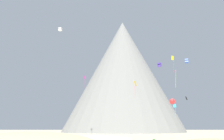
{
  "coord_description": "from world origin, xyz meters",
  "views": [
    {
      "loc": [
        -3.0,
        -35.46,
        2.79
      ],
      "look_at": [
        -2.05,
        41.74,
        20.5
      ],
      "focal_mm": 39.76,
      "sensor_mm": 36.0,
      "label": 1
    }
  ],
  "objects_px": {
    "kite_blue_mid": "(187,61)",
    "bush_near_left": "(127,138)",
    "kite_red_low": "(172,101)",
    "bush_low_patch": "(37,139)",
    "kite_gold_mid": "(135,86)",
    "rock_massif": "(123,78)",
    "bush_scatter_east": "(80,140)",
    "kite_yellow_mid": "(173,60)",
    "kite_indigo_mid": "(159,65)",
    "kite_white_high": "(60,29)",
    "kite_rainbow_mid": "(176,75)",
    "kite_cyan_low": "(175,107)",
    "kite_black_low": "(186,98)",
    "kite_magenta_mid": "(85,79)"
  },
  "relations": [
    {
      "from": "kite_rainbow_mid",
      "to": "kite_blue_mid",
      "type": "bearing_deg",
      "value": 77.57
    },
    {
      "from": "rock_massif",
      "to": "kite_cyan_low",
      "type": "distance_m",
      "value": 59.27
    },
    {
      "from": "kite_gold_mid",
      "to": "kite_cyan_low",
      "type": "relative_size",
      "value": 1.11
    },
    {
      "from": "kite_cyan_low",
      "to": "kite_white_high",
      "type": "bearing_deg",
      "value": -104.87
    },
    {
      "from": "kite_magenta_mid",
      "to": "kite_gold_mid",
      "type": "relative_size",
      "value": 1.11
    },
    {
      "from": "bush_scatter_east",
      "to": "kite_yellow_mid",
      "type": "distance_m",
      "value": 44.04
    },
    {
      "from": "kite_blue_mid",
      "to": "kite_rainbow_mid",
      "type": "xyz_separation_m",
      "value": [
        -2.24,
        2.94,
        -3.13
      ]
    },
    {
      "from": "bush_low_patch",
      "to": "kite_indigo_mid",
      "type": "relative_size",
      "value": 1.85
    },
    {
      "from": "rock_massif",
      "to": "bush_near_left",
      "type": "bearing_deg",
      "value": -92.55
    },
    {
      "from": "bush_low_patch",
      "to": "kite_gold_mid",
      "type": "relative_size",
      "value": 0.55
    },
    {
      "from": "kite_magenta_mid",
      "to": "kite_gold_mid",
      "type": "distance_m",
      "value": 31.78
    },
    {
      "from": "bush_near_left",
      "to": "kite_blue_mid",
      "type": "distance_m",
      "value": 24.45
    },
    {
      "from": "kite_blue_mid",
      "to": "kite_gold_mid",
      "type": "relative_size",
      "value": 0.24
    },
    {
      "from": "kite_gold_mid",
      "to": "kite_black_low",
      "type": "xyz_separation_m",
      "value": [
        20.74,
        21.96,
        -0.85
      ]
    },
    {
      "from": "kite_blue_mid",
      "to": "kite_gold_mid",
      "type": "bearing_deg",
      "value": -8.63
    },
    {
      "from": "bush_low_patch",
      "to": "bush_near_left",
      "type": "bearing_deg",
      "value": 24.29
    },
    {
      "from": "bush_near_left",
      "to": "kite_red_low",
      "type": "bearing_deg",
      "value": -17.03
    },
    {
      "from": "kite_blue_mid",
      "to": "kite_cyan_low",
      "type": "distance_m",
      "value": 23.56
    },
    {
      "from": "bush_near_left",
      "to": "rock_massif",
      "type": "xyz_separation_m",
      "value": [
        3.45,
        77.48,
        29.01
      ]
    },
    {
      "from": "bush_low_patch",
      "to": "kite_white_high",
      "type": "bearing_deg",
      "value": 94.86
    },
    {
      "from": "kite_rainbow_mid",
      "to": "kite_indigo_mid",
      "type": "bearing_deg",
      "value": -114.79
    },
    {
      "from": "kite_yellow_mid",
      "to": "kite_indigo_mid",
      "type": "bearing_deg",
      "value": 62.83
    },
    {
      "from": "kite_blue_mid",
      "to": "kite_indigo_mid",
      "type": "distance_m",
      "value": 10.5
    },
    {
      "from": "kite_blue_mid",
      "to": "kite_magenta_mid",
      "type": "bearing_deg",
      "value": -29.93
    },
    {
      "from": "rock_massif",
      "to": "kite_cyan_low",
      "type": "relative_size",
      "value": 22.3
    },
    {
      "from": "bush_near_left",
      "to": "bush_low_patch",
      "type": "distance_m",
      "value": 19.78
    },
    {
      "from": "bush_low_patch",
      "to": "kite_magenta_mid",
      "type": "relative_size",
      "value": 0.49
    },
    {
      "from": "kite_black_low",
      "to": "kite_indigo_mid",
      "type": "xyz_separation_m",
      "value": [
        -13.33,
        -19.33,
        7.49
      ]
    },
    {
      "from": "kite_cyan_low",
      "to": "kite_black_low",
      "type": "height_order",
      "value": "kite_black_low"
    },
    {
      "from": "rock_massif",
      "to": "bush_low_patch",
      "type": "bearing_deg",
      "value": -104.08
    },
    {
      "from": "kite_cyan_low",
      "to": "kite_magenta_mid",
      "type": "bearing_deg",
      "value": -131.97
    },
    {
      "from": "bush_near_left",
      "to": "kite_rainbow_mid",
      "type": "height_order",
      "value": "kite_rainbow_mid"
    },
    {
      "from": "bush_scatter_east",
      "to": "kite_magenta_mid",
      "type": "bearing_deg",
      "value": 94.94
    },
    {
      "from": "rock_massif",
      "to": "kite_indigo_mid",
      "type": "height_order",
      "value": "rock_massif"
    },
    {
      "from": "bush_low_patch",
      "to": "kite_yellow_mid",
      "type": "distance_m",
      "value": 48.07
    },
    {
      "from": "bush_low_patch",
      "to": "kite_blue_mid",
      "type": "distance_m",
      "value": 39.77
    },
    {
      "from": "kite_white_high",
      "to": "kite_gold_mid",
      "type": "bearing_deg",
      "value": 166.76
    },
    {
      "from": "kite_gold_mid",
      "to": "rock_massif",
      "type": "bearing_deg",
      "value": -169.65
    },
    {
      "from": "kite_gold_mid",
      "to": "bush_scatter_east",
      "type": "bearing_deg",
      "value": -21.86
    },
    {
      "from": "bush_scatter_east",
      "to": "kite_magenta_mid",
      "type": "xyz_separation_m",
      "value": [
        -3.96,
        45.85,
        20.13
      ]
    },
    {
      "from": "kite_gold_mid",
      "to": "kite_white_high",
      "type": "xyz_separation_m",
      "value": [
        -23.39,
        10.41,
        20.68
      ]
    },
    {
      "from": "kite_blue_mid",
      "to": "bush_near_left",
      "type": "bearing_deg",
      "value": 27.53
    },
    {
      "from": "kite_magenta_mid",
      "to": "kite_cyan_low",
      "type": "relative_size",
      "value": 1.22
    },
    {
      "from": "kite_blue_mid",
      "to": "kite_indigo_mid",
      "type": "relative_size",
      "value": 0.8
    },
    {
      "from": "kite_indigo_mid",
      "to": "rock_massif",
      "type": "bearing_deg",
      "value": -146.87
    },
    {
      "from": "kite_magenta_mid",
      "to": "kite_white_high",
      "type": "relative_size",
      "value": 4.01
    },
    {
      "from": "bush_scatter_east",
      "to": "bush_low_patch",
      "type": "height_order",
      "value": "bush_low_patch"
    },
    {
      "from": "bush_near_left",
      "to": "kite_gold_mid",
      "type": "height_order",
      "value": "kite_gold_mid"
    },
    {
      "from": "kite_magenta_mid",
      "to": "kite_cyan_low",
      "type": "height_order",
      "value": "kite_magenta_mid"
    },
    {
      "from": "bush_near_left",
      "to": "kite_blue_mid",
      "type": "xyz_separation_m",
      "value": [
        15.54,
        2.43,
        18.72
      ]
    }
  ]
}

